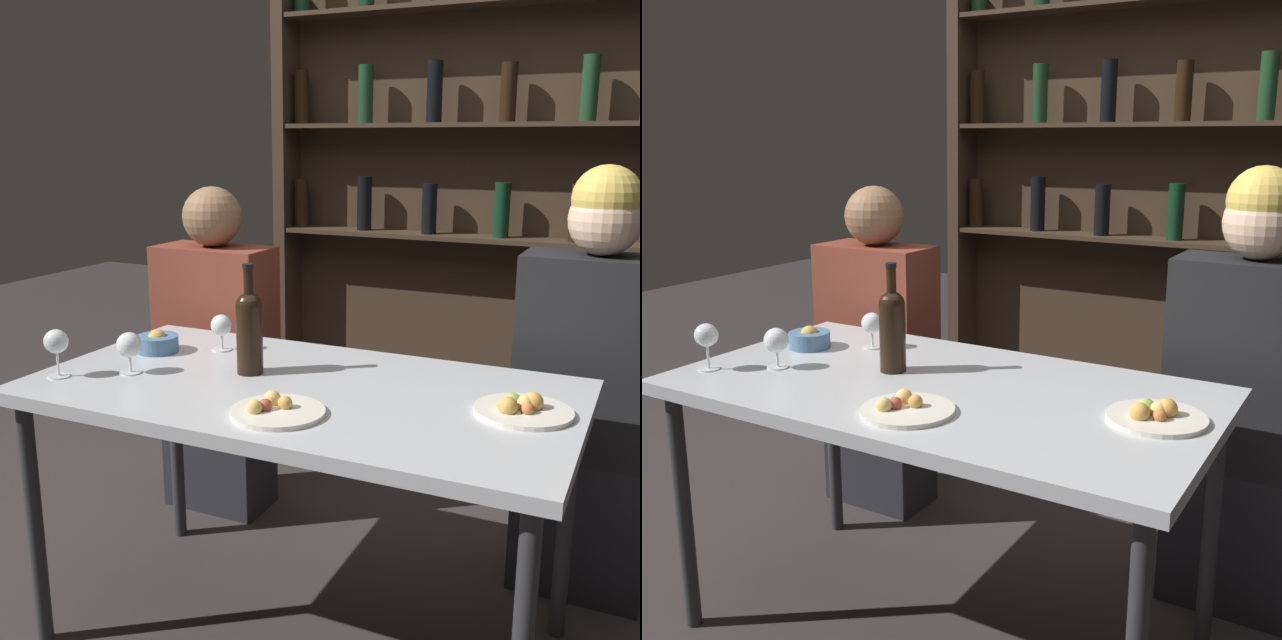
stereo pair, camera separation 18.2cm
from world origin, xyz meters
TOP-DOWN VIEW (x-y plane):
  - ground_plane at (0.00, 0.00)m, footprint 10.00×10.00m
  - dining_table at (0.00, 0.00)m, footprint 1.42×0.76m
  - wine_rack_wall at (0.00, 1.67)m, footprint 1.84×0.21m
  - wine_bottle at (-0.17, 0.03)m, footprint 0.07×0.07m
  - wine_glass_0 at (-0.47, -0.11)m, footprint 0.07×0.07m
  - wine_glass_1 at (-0.62, -0.22)m, footprint 0.07×0.07m
  - wine_glass_2 at (-0.37, 0.20)m, footprint 0.06×0.06m
  - food_plate_0 at (0.04, -0.21)m, footprint 0.22×0.22m
  - food_plate_1 at (0.56, 0.03)m, footprint 0.23×0.23m
  - snack_bowl at (-0.53, 0.10)m, footprint 0.13×0.13m
  - seated_person_left at (-0.65, 0.59)m, footprint 0.42×0.22m
  - seated_person_right at (0.66, 0.59)m, footprint 0.43×0.22m

SIDE VIEW (x-z plane):
  - ground_plane at x=0.00m, z-range 0.00..0.00m
  - seated_person_left at x=-0.65m, z-range -0.03..1.18m
  - seated_person_right at x=0.66m, z-range -0.02..1.29m
  - dining_table at x=0.00m, z-range 0.31..1.07m
  - food_plate_0 at x=0.04m, z-range 0.74..0.79m
  - food_plate_1 at x=0.56m, z-range 0.74..0.79m
  - snack_bowl at x=-0.53m, z-range 0.75..0.82m
  - wine_glass_2 at x=-0.37m, z-range 0.77..0.88m
  - wine_glass_0 at x=-0.47m, z-range 0.77..0.89m
  - wine_glass_1 at x=-0.62m, z-range 0.78..0.91m
  - wine_bottle at x=-0.17m, z-range 0.73..1.03m
  - wine_rack_wall at x=0.00m, z-range 0.05..2.23m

